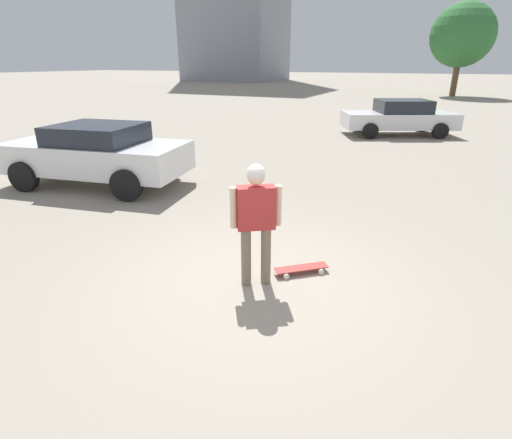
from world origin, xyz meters
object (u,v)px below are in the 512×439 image
object	(u,v)px
skateboard	(301,269)
car_parked_near	(97,153)
car_parked_far	(400,117)
person	(256,214)

from	to	relation	value
skateboard	car_parked_near	distance (m)	6.26
skateboard	car_parked_far	xyz separation A→B (m)	(12.52, 0.20, 0.64)
person	car_parked_near	world-z (taller)	person
skateboard	car_parked_far	distance (m)	12.54
car_parked_far	skateboard	bearing A→B (deg)	65.55
person	car_parked_near	distance (m)	5.99
car_parked_near	skateboard	bearing A→B (deg)	150.18
person	car_parked_near	size ratio (longest dim) A/B	0.36
skateboard	car_parked_near	world-z (taller)	car_parked_near
skateboard	car_parked_far	size ratio (longest dim) A/B	0.15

